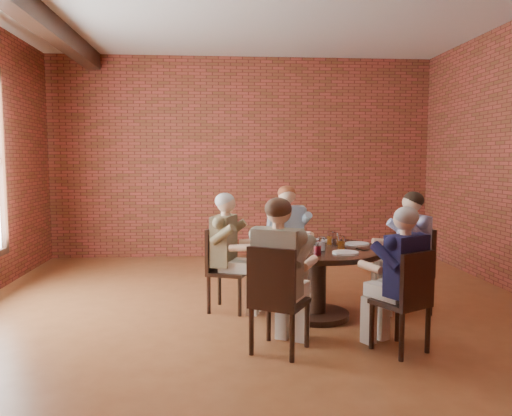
{
  "coord_description": "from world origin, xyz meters",
  "views": [
    {
      "loc": [
        -0.43,
        -5.09,
        1.66
      ],
      "look_at": [
        0.04,
        1.0,
        1.07
      ],
      "focal_mm": 35.0,
      "sensor_mm": 36.0,
      "label": 1
    }
  ],
  "objects": [
    {
      "name": "diner_a",
      "position": [
        1.63,
        0.12,
        0.66
      ],
      "size": [
        0.7,
        0.59,
        1.32
      ],
      "primitive_type": null,
      "rotation": [
        0.0,
        0.0,
        -1.45
      ],
      "color": "#3B4B9B",
      "rests_on": "floor"
    },
    {
      "name": "chair_d",
      "position": [
        0.06,
        -0.97,
        0.51
      ],
      "size": [
        0.59,
        0.59,
        0.94
      ],
      "rotation": [
        0.0,
        0.0,
        2.63
      ],
      "color": "black",
      "rests_on": "floor"
    },
    {
      "name": "floor",
      "position": [
        0.0,
        0.0,
        0.0
      ],
      "size": [
        7.0,
        7.0,
        0.0
      ],
      "primitive_type": "plane",
      "color": "#94562E",
      "rests_on": "ground"
    },
    {
      "name": "glass_f",
      "position": [
        0.52,
        -0.42,
        0.82
      ],
      "size": [
        0.07,
        0.07,
        0.14
      ],
      "primitive_type": "cylinder",
      "color": "white",
      "rests_on": "dining_table"
    },
    {
      "name": "plate_a",
      "position": [
        1.08,
        0.16,
        0.76
      ],
      "size": [
        0.26,
        0.26,
        0.01
      ],
      "primitive_type": "cylinder",
      "color": "white",
      "rests_on": "dining_table"
    },
    {
      "name": "wall_front",
      "position": [
        0.0,
        -3.5,
        1.7
      ],
      "size": [
        7.0,
        0.0,
        7.0
      ],
      "primitive_type": "plane",
      "rotation": [
        -1.57,
        0.0,
        0.0
      ],
      "color": "maroon",
      "rests_on": "ground"
    },
    {
      "name": "smartphone",
      "position": [
        1.04,
        -0.15,
        0.75
      ],
      "size": [
        0.11,
        0.15,
        0.01
      ],
      "primitive_type": "cube",
      "rotation": [
        0.0,
        0.0,
        0.33
      ],
      "color": "black",
      "rests_on": "dining_table"
    },
    {
      "name": "diner_e",
      "position": [
        1.14,
        -0.97,
        0.63
      ],
      "size": [
        0.72,
        0.76,
        1.27
      ],
      "primitive_type": null,
      "rotation": [
        0.0,
        0.0,
        3.65
      ],
      "color": "#171841",
      "rests_on": "floor"
    },
    {
      "name": "glass_c",
      "position": [
        0.47,
        0.39,
        0.82
      ],
      "size": [
        0.07,
        0.07,
        0.14
      ],
      "primitive_type": "cylinder",
      "color": "white",
      "rests_on": "dining_table"
    },
    {
      "name": "chair_e",
      "position": [
        1.18,
        -1.04,
        0.49
      ],
      "size": [
        0.54,
        0.54,
        0.9
      ],
      "rotation": [
        0.0,
        0.0,
        3.65
      ],
      "color": "black",
      "rests_on": "floor"
    },
    {
      "name": "wall_back",
      "position": [
        0.0,
        3.5,
        1.7
      ],
      "size": [
        7.0,
        0.0,
        7.0
      ],
      "primitive_type": "plane",
      "rotation": [
        1.57,
        0.0,
        0.0
      ],
      "color": "maroon",
      "rests_on": "ground"
    },
    {
      "name": "plate_c",
      "position": [
        0.26,
        0.17,
        0.76
      ],
      "size": [
        0.26,
        0.26,
        0.01
      ],
      "primitive_type": "cylinder",
      "color": "white",
      "rests_on": "dining_table"
    },
    {
      "name": "glass_b",
      "position": [
        0.79,
        0.2,
        0.82
      ],
      "size": [
        0.07,
        0.07,
        0.14
      ],
      "primitive_type": "cylinder",
      "color": "white",
      "rests_on": "dining_table"
    },
    {
      "name": "diner_c",
      "position": [
        -0.31,
        0.32,
        0.65
      ],
      "size": [
        0.76,
        0.69,
        1.3
      ],
      "primitive_type": null,
      "rotation": [
        0.0,
        0.0,
        1.23
      ],
      "color": "brown",
      "rests_on": "floor"
    },
    {
      "name": "glass_g",
      "position": [
        0.62,
        -0.16,
        0.82
      ],
      "size": [
        0.07,
        0.07,
        0.14
      ],
      "primitive_type": "cylinder",
      "color": "white",
      "rests_on": "dining_table"
    },
    {
      "name": "dining_table",
      "position": [
        0.6,
        0.0,
        0.53
      ],
      "size": [
        1.37,
        1.37,
        0.75
      ],
      "color": "black",
      "rests_on": "floor"
    },
    {
      "name": "chair_a",
      "position": [
        1.72,
        0.13,
        0.51
      ],
      "size": [
        0.47,
        0.47,
        0.93
      ],
      "rotation": [
        0.0,
        0.0,
        -1.45
      ],
      "color": "black",
      "rests_on": "floor"
    },
    {
      "name": "diner_b",
      "position": [
        0.44,
        1.05,
        0.67
      ],
      "size": [
        0.63,
        0.73,
        1.34
      ],
      "primitive_type": null,
      "rotation": [
        0.0,
        0.0,
        0.16
      ],
      "color": "gray",
      "rests_on": "floor"
    },
    {
      "name": "diner_d",
      "position": [
        0.1,
        -0.9,
        0.67
      ],
      "size": [
        0.79,
        0.83,
        1.34
      ],
      "primitive_type": null,
      "rotation": [
        0.0,
        0.0,
        2.63
      ],
      "color": "gray",
      "rests_on": "floor"
    },
    {
      "name": "plate_b",
      "position": [
        0.68,
        0.4,
        0.76
      ],
      "size": [
        0.26,
        0.26,
        0.01
      ],
      "primitive_type": "cylinder",
      "color": "white",
      "rests_on": "dining_table"
    },
    {
      "name": "chair_c",
      "position": [
        -0.39,
        0.35,
        0.5
      ],
      "size": [
        0.52,
        0.52,
        0.92
      ],
      "rotation": [
        0.0,
        0.0,
        1.23
      ],
      "color": "black",
      "rests_on": "floor"
    },
    {
      "name": "glass_a",
      "position": [
        0.82,
        0.1,
        0.82
      ],
      "size": [
        0.07,
        0.07,
        0.14
      ],
      "primitive_type": "cylinder",
      "color": "white",
      "rests_on": "dining_table"
    },
    {
      "name": "chair_b",
      "position": [
        0.43,
        1.14,
        0.51
      ],
      "size": [
        0.49,
        0.49,
        0.94
      ],
      "rotation": [
        0.0,
        0.0,
        0.16
      ],
      "color": "black",
      "rests_on": "floor"
    },
    {
      "name": "glass_d",
      "position": [
        0.52,
        0.07,
        0.82
      ],
      "size": [
        0.07,
        0.07,
        0.14
      ],
      "primitive_type": "cylinder",
      "color": "white",
      "rests_on": "dining_table"
    },
    {
      "name": "glass_h",
      "position": [
        0.83,
        -0.13,
        0.82
      ],
      "size": [
        0.07,
        0.07,
        0.14
      ],
      "primitive_type": "cylinder",
      "color": "white",
      "rests_on": "dining_table"
    },
    {
      "name": "plate_d",
      "position": [
        0.82,
        -0.35,
        0.76
      ],
      "size": [
        0.26,
        0.26,
        0.01
      ],
      "primitive_type": "cylinder",
      "color": "white",
      "rests_on": "dining_table"
    },
    {
      "name": "glass_e",
      "position": [
        0.35,
        -0.18,
        0.82
      ],
      "size": [
        0.07,
        0.07,
        0.14
      ],
      "primitive_type": "cylinder",
      "color": "white",
      "rests_on": "dining_table"
    }
  ]
}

